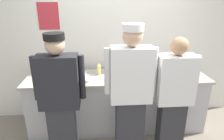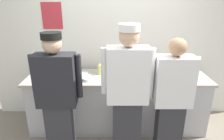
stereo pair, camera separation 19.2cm
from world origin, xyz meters
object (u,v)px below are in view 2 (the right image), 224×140
chef_near_left (57,97)px  deli_cup (112,76)px  mixing_bowl_steel (142,73)px  squeeze_bottle_primary (99,69)px  chefs_knife (118,78)px  sheet_tray (69,76)px  squeeze_bottle_secondary (157,69)px  plate_stack_front (118,73)px  ramekin_yellow_sauce (166,78)px  ramekin_red_sauce (86,80)px  chef_center (127,93)px  chef_far_right (171,99)px  plate_stack_rear (179,74)px

chef_near_left → deli_cup: bearing=39.1°
mixing_bowl_steel → squeeze_bottle_primary: (-0.65, 0.09, 0.04)m
chef_near_left → chefs_knife: bearing=38.2°
mixing_bowl_steel → chef_near_left: bearing=-148.9°
sheet_tray → squeeze_bottle_secondary: 1.37m
sheet_tray → squeeze_bottle_primary: bearing=10.1°
squeeze_bottle_secondary → chefs_knife: squeeze_bottle_secondary is taller
plate_stack_front → ramekin_yellow_sauce: bearing=-17.1°
ramekin_yellow_sauce → deli_cup: deli_cup is taller
ramekin_red_sauce → chefs_knife: ramekin_red_sauce is taller
chef_center → ramekin_yellow_sauce: chef_center is taller
mixing_bowl_steel → squeeze_bottle_secondary: squeeze_bottle_secondary is taller
chef_center → squeeze_bottle_primary: 0.84m
mixing_bowl_steel → plate_stack_front: bearing=164.5°
squeeze_bottle_primary → deli_cup: size_ratio=1.74×
chef_far_right → plate_stack_front: 0.97m
plate_stack_front → plate_stack_rear: (0.92, -0.12, 0.02)m
chef_center → squeeze_bottle_primary: (-0.37, 0.75, 0.03)m
chef_near_left → sheet_tray: (0.01, 0.68, 0.01)m
chef_center → chef_far_right: bearing=3.0°
squeeze_bottle_primary → deli_cup: squeeze_bottle_primary is taller
chef_center → chef_far_right: (0.55, 0.03, -0.10)m
chef_far_right → ramekin_red_sauce: (-1.09, 0.45, 0.06)m
chef_near_left → ramekin_red_sauce: (0.29, 0.49, 0.02)m
chef_near_left → chef_center: size_ratio=0.95×
sheet_tray → ramekin_red_sauce: (0.28, -0.19, 0.01)m
deli_cup → chef_far_right: bearing=-34.6°
chef_near_left → deli_cup: chef_near_left is taller
chef_center → ramekin_red_sauce: size_ratio=18.13×
chef_near_left → squeeze_bottle_secondary: (1.37, 0.79, 0.08)m
deli_cup → squeeze_bottle_secondary: bearing=19.6°
plate_stack_front → ramekin_yellow_sauce: same height
squeeze_bottle_primary → chefs_knife: (0.29, -0.17, -0.08)m
chef_near_left → chef_far_right: size_ratio=1.04×
chef_center → sheet_tray: chef_center is taller
mixing_bowl_steel → ramekin_red_sauce: mixing_bowl_steel is taller
plate_stack_rear → ramekin_yellow_sauce: (-0.22, -0.10, -0.02)m
mixing_bowl_steel → ramekin_yellow_sauce: mixing_bowl_steel is taller
squeeze_bottle_secondary → ramekin_red_sauce: squeeze_bottle_secondary is taller
chef_near_left → ramekin_yellow_sauce: chef_near_left is taller
ramekin_red_sauce → deli_cup: deli_cup is taller
mixing_bowl_steel → deli_cup: 0.47m
chef_center → chefs_knife: bearing=98.4°
sheet_tray → squeeze_bottle_secondary: size_ratio=3.02×
chef_far_right → mixing_bowl_steel: 0.70m
squeeze_bottle_primary → squeeze_bottle_secondary: (0.91, 0.03, -0.00)m
chef_near_left → chefs_knife: size_ratio=6.03×
chef_near_left → plate_stack_front: size_ratio=7.46×
plate_stack_front → squeeze_bottle_primary: squeeze_bottle_primary is taller
plate_stack_front → squeeze_bottle_secondary: (0.62, 0.02, 0.06)m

